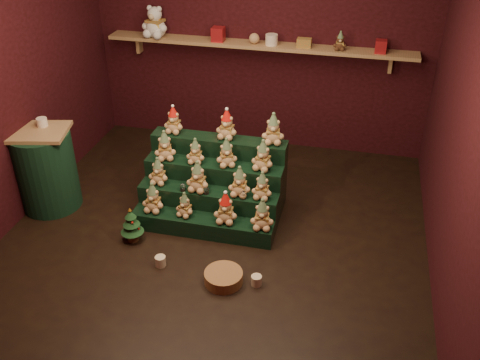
% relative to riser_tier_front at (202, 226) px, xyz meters
% --- Properties ---
extents(ground, '(4.00, 4.00, 0.00)m').
position_rel_riser_tier_front_xyz_m(ground, '(0.13, 0.06, -0.09)').
color(ground, black).
rests_on(ground, ground).
extents(back_wall, '(4.00, 0.10, 2.80)m').
position_rel_riser_tier_front_xyz_m(back_wall, '(0.13, 2.11, 1.31)').
color(back_wall, black).
rests_on(back_wall, ground).
extents(front_wall, '(4.00, 0.10, 2.80)m').
position_rel_riser_tier_front_xyz_m(front_wall, '(0.13, -1.99, 1.31)').
color(front_wall, black).
rests_on(front_wall, ground).
extents(left_wall, '(0.10, 4.00, 2.80)m').
position_rel_riser_tier_front_xyz_m(left_wall, '(-1.92, 0.06, 1.31)').
color(left_wall, black).
rests_on(left_wall, ground).
extents(right_wall, '(0.10, 4.00, 2.80)m').
position_rel_riser_tier_front_xyz_m(right_wall, '(2.18, 0.06, 1.31)').
color(right_wall, black).
rests_on(right_wall, ground).
extents(back_shelf, '(3.60, 0.26, 0.24)m').
position_rel_riser_tier_front_xyz_m(back_shelf, '(0.13, 1.93, 1.20)').
color(back_shelf, '#A88054').
rests_on(back_shelf, ground).
extents(riser_tier_front, '(1.40, 0.22, 0.18)m').
position_rel_riser_tier_front_xyz_m(riser_tier_front, '(0.00, 0.00, 0.00)').
color(riser_tier_front, black).
rests_on(riser_tier_front, ground).
extents(riser_tier_midfront, '(1.40, 0.22, 0.36)m').
position_rel_riser_tier_front_xyz_m(riser_tier_midfront, '(0.00, 0.22, 0.09)').
color(riser_tier_midfront, black).
rests_on(riser_tier_midfront, ground).
extents(riser_tier_midback, '(1.40, 0.22, 0.54)m').
position_rel_riser_tier_front_xyz_m(riser_tier_midback, '(0.00, 0.44, 0.18)').
color(riser_tier_midback, black).
rests_on(riser_tier_midback, ground).
extents(riser_tier_back, '(1.40, 0.22, 0.72)m').
position_rel_riser_tier_front_xyz_m(riser_tier_back, '(0.00, 0.66, 0.27)').
color(riser_tier_back, black).
rests_on(riser_tier_back, ground).
extents(teddy_0, '(0.22, 0.20, 0.30)m').
position_rel_riser_tier_front_xyz_m(teddy_0, '(-0.50, 0.02, 0.24)').
color(teddy_0, tan).
rests_on(teddy_0, riser_tier_front).
extents(teddy_1, '(0.21, 0.20, 0.25)m').
position_rel_riser_tier_front_xyz_m(teddy_1, '(-0.17, 0.01, 0.21)').
color(teddy_1, tan).
rests_on(teddy_1, riser_tier_front).
extents(teddy_2, '(0.23, 0.21, 0.31)m').
position_rel_riser_tier_front_xyz_m(teddy_2, '(0.24, 0.00, 0.25)').
color(teddy_2, tan).
rests_on(teddy_2, riser_tier_front).
extents(teddy_3, '(0.24, 0.22, 0.31)m').
position_rel_riser_tier_front_xyz_m(teddy_3, '(0.59, -0.02, 0.24)').
color(teddy_3, tan).
rests_on(teddy_3, riser_tier_front).
extents(teddy_4, '(0.20, 0.18, 0.28)m').
position_rel_riser_tier_front_xyz_m(teddy_4, '(-0.51, 0.24, 0.41)').
color(teddy_4, tan).
rests_on(teddy_4, riser_tier_midfront).
extents(teddy_5, '(0.24, 0.22, 0.31)m').
position_rel_riser_tier_front_xyz_m(teddy_5, '(-0.09, 0.20, 0.43)').
color(teddy_5, tan).
rests_on(teddy_5, riser_tier_midfront).
extents(teddy_6, '(0.22, 0.20, 0.30)m').
position_rel_riser_tier_front_xyz_m(teddy_6, '(0.32, 0.22, 0.42)').
color(teddy_6, tan).
rests_on(teddy_6, riser_tier_midfront).
extents(teddy_7, '(0.21, 0.19, 0.28)m').
position_rel_riser_tier_front_xyz_m(teddy_7, '(0.54, 0.21, 0.41)').
color(teddy_7, tan).
rests_on(teddy_7, riser_tier_midfront).
extents(teddy_8, '(0.27, 0.26, 0.30)m').
position_rel_riser_tier_front_xyz_m(teddy_8, '(-0.50, 0.43, 0.60)').
color(teddy_8, tan).
rests_on(teddy_8, riser_tier_midback).
extents(teddy_9, '(0.19, 0.17, 0.26)m').
position_rel_riser_tier_front_xyz_m(teddy_9, '(-0.18, 0.42, 0.58)').
color(teddy_9, tan).
rests_on(teddy_9, riser_tier_midback).
extents(teddy_10, '(0.26, 0.25, 0.29)m').
position_rel_riser_tier_front_xyz_m(teddy_10, '(0.14, 0.44, 0.59)').
color(teddy_10, tan).
rests_on(teddy_10, riser_tier_midback).
extents(teddy_11, '(0.26, 0.24, 0.31)m').
position_rel_riser_tier_front_xyz_m(teddy_11, '(0.50, 0.45, 0.60)').
color(teddy_11, tan).
rests_on(teddy_11, riser_tier_midback).
extents(teddy_12, '(0.21, 0.19, 0.28)m').
position_rel_riser_tier_front_xyz_m(teddy_12, '(-0.48, 0.67, 0.77)').
color(teddy_12, tan).
rests_on(teddy_12, riser_tier_back).
extents(teddy_13, '(0.24, 0.22, 0.30)m').
position_rel_riser_tier_front_xyz_m(teddy_13, '(0.08, 0.68, 0.78)').
color(teddy_13, tan).
rests_on(teddy_13, riser_tier_back).
extents(teddy_14, '(0.25, 0.23, 0.31)m').
position_rel_riser_tier_front_xyz_m(teddy_14, '(0.55, 0.68, 0.79)').
color(teddy_14, tan).
rests_on(teddy_14, riser_tier_back).
extents(snow_globe_a, '(0.06, 0.06, 0.08)m').
position_rel_riser_tier_front_xyz_m(snow_globe_a, '(-0.24, 0.16, 0.31)').
color(snow_globe_a, black).
rests_on(snow_globe_a, riser_tier_midfront).
extents(snow_globe_b, '(0.06, 0.06, 0.08)m').
position_rel_riser_tier_front_xyz_m(snow_globe_b, '(0.00, 0.16, 0.31)').
color(snow_globe_b, black).
rests_on(snow_globe_b, riser_tier_midfront).
extents(snow_globe_c, '(0.06, 0.06, 0.09)m').
position_rel_riser_tier_front_xyz_m(snow_globe_c, '(0.37, 0.16, 0.31)').
color(snow_globe_c, black).
rests_on(snow_globe_c, riser_tier_midfront).
extents(side_table, '(0.66, 0.61, 0.87)m').
position_rel_riser_tier_front_xyz_m(side_table, '(-1.69, 0.12, 0.34)').
color(side_table, '#A88054').
rests_on(side_table, ground).
extents(table_ornament, '(0.11, 0.11, 0.08)m').
position_rel_riser_tier_front_xyz_m(table_ornament, '(-1.69, 0.22, 0.82)').
color(table_ornament, beige).
rests_on(table_ornament, side_table).
extents(mini_christmas_tree, '(0.22, 0.22, 0.37)m').
position_rel_riser_tier_front_xyz_m(mini_christmas_tree, '(-0.62, -0.26, 0.09)').
color(mini_christmas_tree, '#472B19').
rests_on(mini_christmas_tree, ground).
extents(mug_left, '(0.10, 0.10, 0.10)m').
position_rel_riser_tier_front_xyz_m(mug_left, '(-0.23, -0.55, -0.04)').
color(mug_left, beige).
rests_on(mug_left, ground).
extents(mug_right, '(0.09, 0.09, 0.09)m').
position_rel_riser_tier_front_xyz_m(mug_right, '(0.66, -0.60, -0.04)').
color(mug_right, beige).
rests_on(mug_right, ground).
extents(wicker_basket, '(0.44, 0.44, 0.10)m').
position_rel_riser_tier_front_xyz_m(wicker_basket, '(0.38, -0.63, -0.04)').
color(wicker_basket, '#94643B').
rests_on(wicker_basket, ground).
extents(white_bear, '(0.37, 0.34, 0.46)m').
position_rel_riser_tier_front_xyz_m(white_bear, '(-1.09, 1.90, 1.46)').
color(white_bear, white).
rests_on(white_bear, back_shelf).
extents(brown_bear, '(0.16, 0.15, 0.20)m').
position_rel_riser_tier_front_xyz_m(brown_bear, '(1.06, 1.90, 1.33)').
color(brown_bear, '#472517').
rests_on(brown_bear, back_shelf).
extents(gift_tin_red_a, '(0.14, 0.14, 0.16)m').
position_rel_riser_tier_front_xyz_m(gift_tin_red_a, '(-0.34, 1.91, 1.31)').
color(gift_tin_red_a, '#A6191E').
rests_on(gift_tin_red_a, back_shelf).
extents(gift_tin_cream, '(0.14, 0.14, 0.12)m').
position_rel_riser_tier_front_xyz_m(gift_tin_cream, '(0.29, 1.91, 1.29)').
color(gift_tin_cream, beige).
rests_on(gift_tin_cream, back_shelf).
extents(gift_tin_red_b, '(0.12, 0.12, 0.14)m').
position_rel_riser_tier_front_xyz_m(gift_tin_red_b, '(1.50, 1.91, 1.30)').
color(gift_tin_red_b, '#A6191E').
rests_on(gift_tin_red_b, back_shelf).
extents(shelf_plush_ball, '(0.12, 0.12, 0.12)m').
position_rel_riser_tier_front_xyz_m(shelf_plush_ball, '(0.09, 1.91, 1.29)').
color(shelf_plush_ball, tan).
rests_on(shelf_plush_ball, back_shelf).
extents(scarf_gift_box, '(0.16, 0.10, 0.10)m').
position_rel_riser_tier_front_xyz_m(scarf_gift_box, '(0.66, 1.91, 1.28)').
color(scarf_gift_box, '#C3571B').
rests_on(scarf_gift_box, back_shelf).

